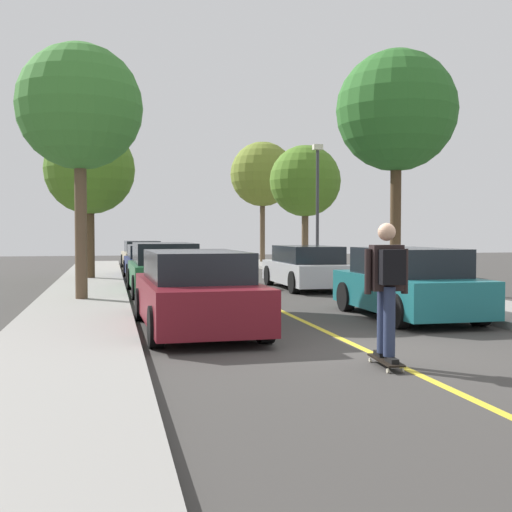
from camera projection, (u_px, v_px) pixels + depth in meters
ground at (373, 354)px, 9.26m from camera, size 80.00×80.00×0.00m
sidewalk_left at (59, 362)px, 8.30m from camera, size 2.16×56.00×0.14m
center_line at (295, 317)px, 13.16m from camera, size 0.12×39.20×0.01m
parked_car_left_nearest at (196, 291)px, 11.42m from camera, size 2.00×4.53×1.41m
parked_car_left_near at (164, 269)px, 18.26m from camera, size 1.97×4.49×1.43m
parked_car_left_far at (151, 262)px, 24.09m from camera, size 1.99×4.29×1.26m
parked_car_left_farthest at (142, 255)px, 30.77m from camera, size 1.96×4.11×1.31m
parked_car_right_nearest at (407, 284)px, 13.08m from camera, size 1.84×4.08×1.42m
parked_car_right_near at (306, 267)px, 19.83m from camera, size 1.83×4.38×1.32m
street_tree_left_nearest at (80, 108)px, 15.40m from camera, size 2.99×2.99×6.09m
street_tree_left_near at (90, 170)px, 22.49m from camera, size 3.13×3.13×5.35m
street_tree_right_nearest at (396, 112)px, 18.49m from camera, size 3.45×3.45×6.80m
street_tree_right_near at (305, 181)px, 27.19m from camera, size 3.00×3.00×5.25m
street_tree_right_far at (262, 174)px, 34.79m from camera, size 3.47×3.47×6.45m
streetlamp at (317, 199)px, 24.30m from camera, size 0.36×0.24×4.88m
skateboard at (386, 360)px, 8.34m from camera, size 0.28×0.85×0.10m
skateboarder at (387, 282)px, 8.26m from camera, size 0.59×0.71×1.76m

